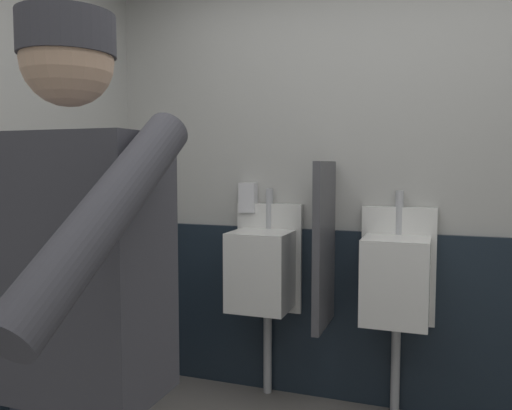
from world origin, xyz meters
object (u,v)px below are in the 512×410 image
person (72,324)px  soap_dispenser (248,198)px  urinal_middle (396,279)px  trash_bin (84,380)px  urinal_left (263,269)px

person → soap_dispenser: person is taller
person → soap_dispenser: 1.97m
urinal_middle → trash_bin: urinal_middle is taller
urinal_middle → person: size_ratio=0.72×
urinal_left → person: 1.84m
urinal_middle → person: 1.93m
person → urinal_middle: bearing=71.8°
urinal_middle → trash_bin: size_ratio=1.93×
urinal_left → soap_dispenser: soap_dispenser is taller
urinal_left → urinal_middle: bearing=0.0°
urinal_left → urinal_middle: same height
person → soap_dispenser: (-0.29, 1.94, 0.18)m
trash_bin → soap_dispenser: (0.53, 0.88, 0.86)m
urinal_left → urinal_middle: (0.75, 0.00, 0.00)m
urinal_middle → soap_dispenser: soap_dispenser is taller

